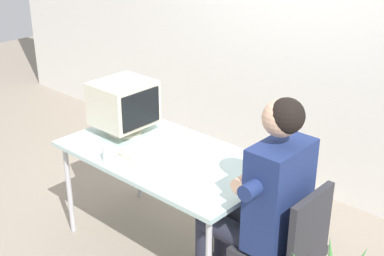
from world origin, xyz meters
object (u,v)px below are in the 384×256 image
at_px(crt_monitor, 124,104).
at_px(office_chair, 288,247).
at_px(keyboard, 151,145).
at_px(desk, 167,161).
at_px(desk_mug, 109,153).
at_px(person_seated, 262,198).

xyz_separation_m(crt_monitor, office_chair, (1.42, -0.07, -0.45)).
distance_m(keyboard, office_chair, 1.15).
xyz_separation_m(desk, crt_monitor, (-0.45, 0.04, 0.27)).
bearing_deg(desk_mug, office_chair, 13.24).
bearing_deg(person_seated, desk_mug, -164.29).
height_order(desk, crt_monitor, crt_monitor).
xyz_separation_m(desk, desk_mug, (-0.20, -0.31, 0.10)).
distance_m(desk, desk_mug, 0.38).
bearing_deg(person_seated, office_chair, -0.00).
bearing_deg(desk_mug, desk, 56.82).
bearing_deg(crt_monitor, desk, -5.33).
relative_size(keyboard, person_seated, 0.35).
relative_size(desk, crt_monitor, 3.73).
bearing_deg(desk, office_chair, -1.94).
relative_size(keyboard, office_chair, 0.54).
height_order(keyboard, person_seated, person_seated).
bearing_deg(office_chair, keyboard, 178.18).
xyz_separation_m(crt_monitor, keyboard, (0.30, -0.04, -0.20)).
height_order(crt_monitor, desk_mug, crt_monitor).
bearing_deg(office_chair, crt_monitor, 176.98).
distance_m(office_chair, desk_mug, 1.23).
bearing_deg(office_chair, desk_mug, -166.76).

